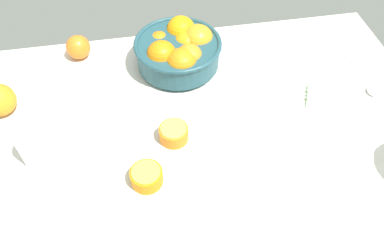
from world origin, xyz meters
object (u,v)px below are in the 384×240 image
object	(u,v)px
fruit_bowl	(179,51)
orange_half_0	(174,133)
cutting_board	(160,172)
second_glass	(37,148)
spoon	(364,81)
orange_half_1	(147,176)
loose_orange_1	(78,47)

from	to	relation	value
fruit_bowl	orange_half_0	xyz separation A→B (cm)	(-5.24, -26.30, -2.10)
fruit_bowl	cutting_board	size ratio (longest dim) A/B	0.69
second_glass	cutting_board	xyz separation A→B (cm)	(26.04, -8.96, -3.12)
orange_half_0	spoon	world-z (taller)	orange_half_0
cutting_board	orange_half_0	bearing A→B (deg)	61.77
spoon	cutting_board	bearing A→B (deg)	-161.46
orange_half_1	orange_half_0	bearing A→B (deg)	55.04
cutting_board	orange_half_1	xyz separation A→B (cm)	(-2.86, -2.19, 2.51)
orange_half_0	second_glass	bearing A→B (deg)	178.61
second_glass	loose_orange_1	distance (cm)	35.25
second_glass	orange_half_0	size ratio (longest dim) A/B	1.30
second_glass	cutting_board	size ratio (longest dim) A/B	0.26
orange_half_0	loose_orange_1	distance (cm)	41.36
orange_half_1	cutting_board	bearing A→B (deg)	37.37
second_glass	spoon	size ratio (longest dim) A/B	0.50
orange_half_1	fruit_bowl	bearing A→B (deg)	71.18
fruit_bowl	spoon	world-z (taller)	fruit_bowl
cutting_board	loose_orange_1	world-z (taller)	loose_orange_1
orange_half_0	orange_half_1	xyz separation A→B (cm)	(-7.27, -10.40, -0.00)
cutting_board	loose_orange_1	bearing A→B (deg)	112.23
loose_orange_1	spoon	size ratio (longest dim) A/B	0.39
loose_orange_1	spoon	bearing A→B (deg)	-17.58
second_glass	orange_half_0	distance (cm)	30.47
orange_half_1	loose_orange_1	size ratio (longest dim) A/B	1.02
cutting_board	spoon	bearing A→B (deg)	18.54
fruit_bowl	spoon	distance (cm)	50.58
cutting_board	second_glass	bearing A→B (deg)	161.02
cutting_board	spoon	xyz separation A→B (cm)	(57.65, 19.33, -0.24)
second_glass	orange_half_0	xyz separation A→B (cm)	(30.45, -0.74, -0.61)
second_glass	cutting_board	world-z (taller)	second_glass
loose_orange_1	orange_half_0	bearing A→B (deg)	-57.75
orange_half_0	spoon	xyz separation A→B (cm)	(53.24, 11.11, -2.75)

